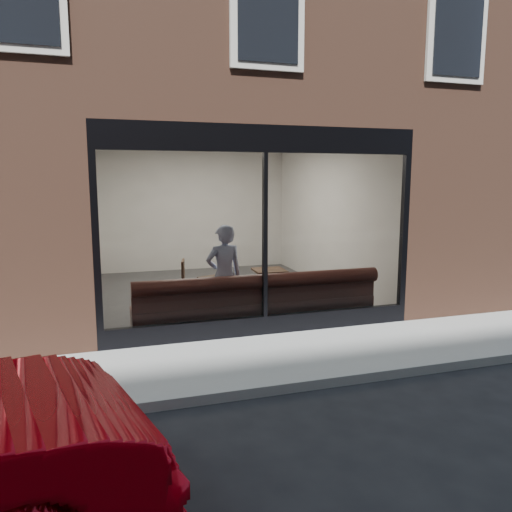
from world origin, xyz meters
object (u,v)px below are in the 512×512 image
object	(u,v)px
cafe_table_right	(269,270)
cafe_chair_left	(173,298)
cafe_table_left	(221,278)
person	(224,276)
banquette	(257,314)

from	to	relation	value
cafe_table_right	cafe_chair_left	distance (m)	1.84
cafe_table_left	cafe_chair_left	world-z (taller)	cafe_table_left
person	cafe_table_right	bearing A→B (deg)	-150.33
cafe_table_right	person	bearing A→B (deg)	-145.18
cafe_table_left	cafe_chair_left	distance (m)	1.23
banquette	cafe_chair_left	xyz separation A→B (m)	(-1.16, 1.43, 0.01)
cafe_table_left	cafe_table_right	distance (m)	1.12
banquette	cafe_table_right	bearing A→B (deg)	60.82
banquette	cafe_table_right	world-z (taller)	cafe_table_right
cafe_table_right	cafe_chair_left	world-z (taller)	cafe_table_right
person	cafe_table_left	xyz separation A→B (m)	(0.02, 0.26, -0.10)
banquette	cafe_table_left	world-z (taller)	cafe_table_left
cafe_table_left	cafe_chair_left	bearing A→B (deg)	128.44
person	cafe_chair_left	size ratio (longest dim) A/B	3.64
banquette	person	world-z (taller)	person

